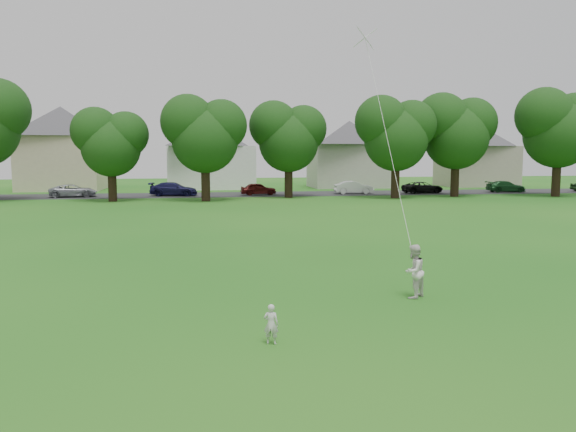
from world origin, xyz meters
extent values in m
plane|color=#145A14|center=(0.00, 0.00, 0.00)|extent=(160.00, 160.00, 0.00)
cube|color=#2D2D30|center=(0.00, 42.00, 0.01)|extent=(90.00, 7.00, 0.01)
imported|color=silver|center=(-0.06, -1.02, 0.42)|extent=(0.35, 0.29, 0.84)
imported|color=silver|center=(4.22, 2.07, 0.73)|extent=(0.90, 0.88, 1.46)
plane|color=white|center=(3.88, 5.78, 7.59)|extent=(0.83, 1.02, 0.71)
cylinder|color=white|center=(4.05, 3.93, 4.32)|extent=(0.01, 0.01, 7.52)
cylinder|color=black|center=(-8.47, 35.66, 1.49)|extent=(0.70, 0.70, 2.98)
cylinder|color=black|center=(-0.89, 34.79, 1.70)|extent=(0.73, 0.73, 3.39)
cylinder|color=black|center=(6.49, 37.47, 1.67)|extent=(0.73, 0.73, 3.33)
cylinder|color=black|center=(15.67, 35.27, 1.74)|extent=(0.74, 0.74, 3.49)
cylinder|color=black|center=(21.74, 36.29, 1.82)|extent=(0.75, 0.75, 3.65)
cylinder|color=black|center=(30.97, 34.90, 1.92)|extent=(0.77, 0.77, 3.84)
imported|color=gray|center=(-12.69, 41.00, 0.58)|extent=(4.35, 2.45, 1.15)
imported|color=#14133D|center=(-3.78, 41.00, 0.65)|extent=(4.58, 2.32, 1.27)
imported|color=#541210|center=(4.15, 41.00, 0.59)|extent=(3.46, 1.54, 1.16)
imported|color=silver|center=(13.51, 41.00, 0.63)|extent=(3.88, 1.61, 1.25)
imported|color=black|center=(20.62, 41.00, 0.57)|extent=(4.19, 2.17, 1.13)
imported|color=#194B21|center=(29.58, 41.00, 0.58)|extent=(4.05, 1.94, 1.14)
cube|color=beige|center=(-16.00, 52.00, 2.89)|extent=(8.23, 7.32, 5.78)
pyramid|color=#454348|center=(-16.00, 52.00, 8.97)|extent=(11.88, 11.88, 3.18)
cube|color=white|center=(0.00, 52.00, 2.38)|extent=(9.50, 6.51, 4.76)
pyramid|color=#454348|center=(0.00, 52.00, 7.38)|extent=(13.71, 13.71, 2.62)
cube|color=beige|center=(16.00, 52.00, 2.50)|extent=(8.88, 6.43, 4.99)
pyramid|color=#454348|center=(16.00, 52.00, 7.74)|extent=(12.82, 12.82, 2.75)
cube|color=#AEA490|center=(32.00, 52.00, 2.41)|extent=(8.34, 6.42, 4.83)
pyramid|color=#454348|center=(32.00, 52.00, 7.48)|extent=(12.03, 12.03, 2.65)
camera|label=1|loc=(-1.47, -12.07, 3.87)|focal=35.00mm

